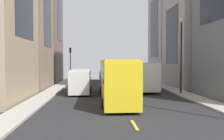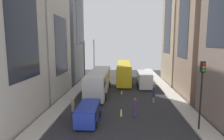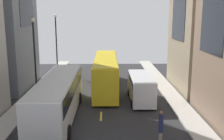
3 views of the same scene
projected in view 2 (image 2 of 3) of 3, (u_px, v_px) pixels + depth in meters
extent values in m
plane|color=#28282B|center=(122.00, 86.00, 32.77)|extent=(40.13, 40.13, 0.00)
cube|color=#B2ADA3|center=(81.00, 85.00, 33.16)|extent=(1.84, 44.00, 0.15)
cube|color=#B2ADA3|center=(164.00, 86.00, 32.35)|extent=(1.84, 44.00, 0.15)
cube|color=yellow|center=(121.00, 113.00, 20.31)|extent=(0.16, 2.00, 0.01)
cube|color=yellow|center=(122.00, 93.00, 28.61)|extent=(0.16, 2.00, 0.01)
cube|color=yellow|center=(122.00, 81.00, 36.92)|extent=(0.16, 2.00, 0.01)
cube|color=yellow|center=(122.00, 74.00, 45.22)|extent=(0.16, 2.00, 0.01)
cube|color=yellow|center=(122.00, 69.00, 53.52)|extent=(0.16, 2.00, 0.01)
cube|color=#B7B2A8|center=(31.00, 46.00, 26.28)|extent=(8.45, 9.13, 14.03)
cube|color=#1E232D|center=(31.00, 46.00, 26.28)|extent=(8.53, 5.02, 7.72)
cube|color=#937760|center=(216.00, 8.00, 25.16)|extent=(8.12, 8.00, 23.88)
cube|color=#1E232D|center=(216.00, 8.00, 25.16)|extent=(8.21, 4.40, 13.14)
cube|color=tan|center=(194.00, 16.00, 34.49)|extent=(9.24, 9.22, 24.53)
cube|color=#1E232D|center=(194.00, 16.00, 34.49)|extent=(9.33, 5.07, 13.49)
cube|color=silver|center=(99.00, 81.00, 28.23)|extent=(2.55, 12.09, 3.00)
cube|color=black|center=(99.00, 76.00, 28.11)|extent=(2.60, 11.12, 1.20)
cube|color=beige|center=(99.00, 71.00, 28.01)|extent=(2.45, 11.61, 0.08)
cylinder|color=black|center=(95.00, 84.00, 32.18)|extent=(0.46, 1.00, 1.00)
cylinder|color=black|center=(109.00, 84.00, 32.04)|extent=(0.46, 1.00, 1.00)
cylinder|color=black|center=(87.00, 96.00, 24.77)|extent=(0.46, 1.00, 1.00)
cylinder|color=black|center=(105.00, 97.00, 24.64)|extent=(0.46, 1.00, 1.00)
cube|color=yellow|center=(124.00, 72.00, 36.52)|extent=(2.45, 12.89, 3.30)
cube|color=black|center=(124.00, 68.00, 36.40)|extent=(2.50, 11.85, 1.48)
cube|color=gold|center=(124.00, 63.00, 36.28)|extent=(2.35, 12.37, 0.08)
cylinder|color=black|center=(118.00, 76.00, 40.74)|extent=(0.44, 0.76, 0.76)
cylinder|color=black|center=(129.00, 76.00, 40.61)|extent=(0.44, 0.76, 0.76)
cylinder|color=black|center=(117.00, 84.00, 32.84)|extent=(0.44, 0.76, 0.76)
cylinder|color=black|center=(130.00, 84.00, 32.72)|extent=(0.44, 0.76, 0.76)
cube|color=white|center=(144.00, 79.00, 32.05)|extent=(2.05, 5.85, 2.30)
cube|color=black|center=(144.00, 75.00, 31.95)|extent=(2.09, 5.38, 0.69)
cube|color=silver|center=(144.00, 72.00, 31.88)|extent=(1.97, 5.61, 0.08)
cylinder|color=black|center=(138.00, 83.00, 34.04)|extent=(0.37, 0.72, 0.72)
cylinder|color=black|center=(148.00, 83.00, 33.93)|extent=(0.37, 0.72, 0.72)
cylinder|color=black|center=(139.00, 87.00, 30.45)|extent=(0.37, 0.72, 0.72)
cylinder|color=black|center=(151.00, 87.00, 30.35)|extent=(0.37, 0.72, 0.72)
cube|color=#2338AD|center=(88.00, 113.00, 17.89)|extent=(1.84, 4.31, 1.43)
cube|color=black|center=(88.00, 109.00, 17.84)|extent=(1.88, 3.96, 0.60)
cube|color=navy|center=(88.00, 105.00, 17.79)|extent=(1.77, 4.14, 0.08)
cylinder|color=black|center=(82.00, 113.00, 19.34)|extent=(0.33, 0.62, 0.62)
cylinder|color=black|center=(99.00, 114.00, 19.25)|extent=(0.33, 0.62, 0.62)
cylinder|color=black|center=(76.00, 125.00, 16.70)|extent=(0.33, 0.62, 0.62)
cylinder|color=black|center=(95.00, 125.00, 16.61)|extent=(0.33, 0.62, 0.62)
cylinder|color=#593372|center=(135.00, 114.00, 19.13)|extent=(0.22, 0.22, 0.74)
cylinder|color=#593372|center=(135.00, 105.00, 19.01)|extent=(0.30, 0.30, 1.02)
sphere|color=#8C6647|center=(135.00, 99.00, 18.92)|extent=(0.23, 0.23, 0.23)
cylinder|color=navy|center=(73.00, 115.00, 18.82)|extent=(0.23, 0.23, 0.74)
cylinder|color=gray|center=(73.00, 106.00, 18.69)|extent=(0.31, 0.31, 1.14)
sphere|color=beige|center=(73.00, 99.00, 18.59)|extent=(0.24, 0.24, 0.24)
cylinder|color=gray|center=(154.00, 100.00, 23.73)|extent=(0.23, 0.23, 0.71)
cylinder|color=navy|center=(154.00, 92.00, 23.59)|extent=(0.31, 0.31, 1.24)
sphere|color=#8C6647|center=(154.00, 87.00, 23.49)|extent=(0.21, 0.21, 0.21)
cylinder|color=black|center=(200.00, 101.00, 15.87)|extent=(0.14, 0.14, 4.87)
cube|color=black|center=(203.00, 67.00, 15.46)|extent=(0.32, 0.32, 0.90)
sphere|color=red|center=(204.00, 64.00, 15.25)|extent=(0.20, 0.20, 0.20)
sphere|color=orange|center=(204.00, 67.00, 15.28)|extent=(0.20, 0.20, 0.20)
sphere|color=green|center=(204.00, 70.00, 15.32)|extent=(0.20, 0.20, 0.20)
cylinder|color=black|center=(84.00, 63.00, 34.06)|extent=(0.18, 0.18, 7.40)
sphere|color=silver|center=(84.00, 41.00, 33.51)|extent=(0.44, 0.44, 0.44)
cylinder|color=black|center=(94.00, 57.00, 45.38)|extent=(0.18, 0.18, 7.76)
sphere|color=silver|center=(94.00, 40.00, 44.81)|extent=(0.44, 0.44, 0.44)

